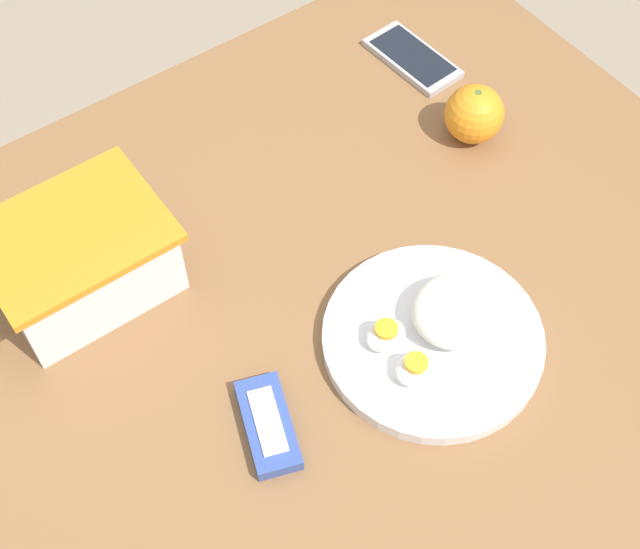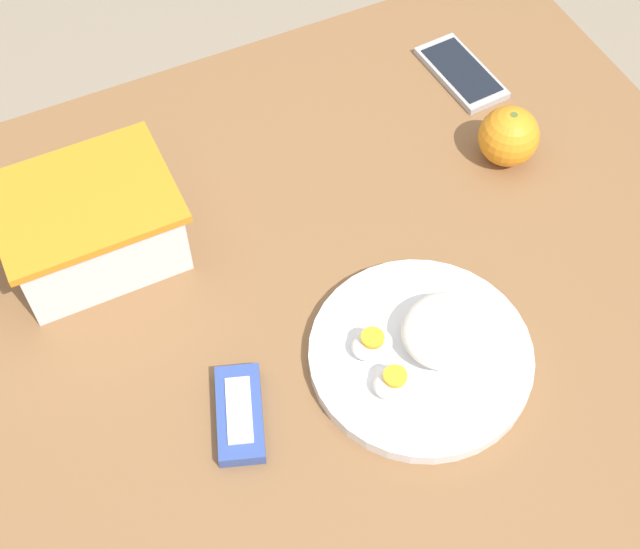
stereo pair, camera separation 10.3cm
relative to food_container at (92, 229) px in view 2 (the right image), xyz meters
name	(u,v)px [view 2 (the right image)]	position (x,y,z in m)	size (l,w,h in m)	color
ground_plane	(305,533)	(0.18, -0.19, -0.82)	(10.00, 10.00, 0.00)	gray
table	(298,362)	(0.18, -0.19, -0.16)	(1.18, 0.91, 0.78)	brown
food_container	(92,229)	(0.00, 0.00, 0.00)	(0.21, 0.16, 0.11)	white
orange_fruit	(509,136)	(0.53, -0.08, -0.01)	(0.08, 0.08, 0.08)	orange
rice_plate	(426,349)	(0.29, -0.30, -0.03)	(0.25, 0.25, 0.07)	white
candy_bar	(240,414)	(0.07, -0.28, -0.04)	(0.08, 0.12, 0.02)	#334C9E
cell_phone	(461,72)	(0.55, 0.08, -0.04)	(0.08, 0.15, 0.01)	#ADADB2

